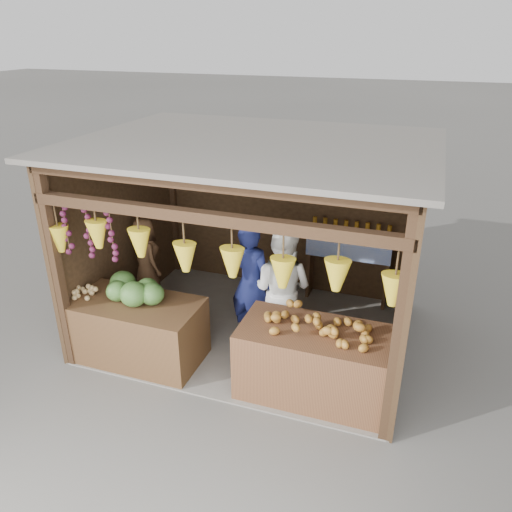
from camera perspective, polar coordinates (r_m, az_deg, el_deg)
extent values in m
plane|color=#514F49|center=(7.09, -0.20, -8.60)|extent=(80.00, 80.00, 0.00)
cube|color=slate|center=(7.09, -0.20, -8.53)|extent=(4.00, 3.00, 0.02)
cube|color=black|center=(7.81, 3.48, 5.22)|extent=(4.00, 0.06, 2.60)
cube|color=black|center=(7.34, -15.12, 3.10)|extent=(0.06, 3.00, 2.60)
cube|color=black|center=(6.16, 17.61, -1.42)|extent=(0.06, 3.00, 2.60)
cube|color=#605B54|center=(6.07, -0.23, 12.68)|extent=(4.30, 3.30, 0.06)
cube|color=black|center=(6.27, -21.83, -1.61)|extent=(0.11, 0.11, 2.60)
cube|color=black|center=(4.89, 15.96, -8.33)|extent=(0.11, 0.11, 2.60)
cube|color=black|center=(8.46, -9.44, 6.46)|extent=(0.11, 0.11, 2.60)
cube|color=black|center=(7.49, 17.77, 3.21)|extent=(0.11, 0.11, 2.60)
cube|color=black|center=(4.90, -5.87, 4.40)|extent=(4.00, 0.12, 0.12)
cube|color=black|center=(4.80, -6.05, 8.22)|extent=(4.00, 0.12, 0.12)
cube|color=#382314|center=(7.51, 10.72, 1.98)|extent=(1.25, 0.30, 0.05)
cube|color=#382314|center=(7.82, 6.20, -1.01)|extent=(0.05, 0.28, 1.05)
cube|color=#382314|center=(7.68, 14.72, -2.23)|extent=(0.05, 0.28, 1.05)
cube|color=blue|center=(7.42, 10.44, 0.61)|extent=(1.25, 0.02, 0.30)
cube|color=#472F17|center=(6.54, -13.37, -8.27)|extent=(1.62, 0.85, 0.81)
cube|color=#4D2B19|center=(5.81, 6.73, -12.05)|extent=(1.71, 0.85, 0.85)
cube|color=black|center=(7.66, -11.97, -5.13)|extent=(0.33, 0.33, 0.31)
imported|color=#121744|center=(6.47, -0.57, -3.20)|extent=(0.72, 0.57, 1.73)
imported|color=white|center=(6.38, 2.95, -3.76)|extent=(0.91, 0.76, 1.71)
imported|color=#503420|center=(7.33, -12.47, -0.07)|extent=(0.68, 0.64, 1.17)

